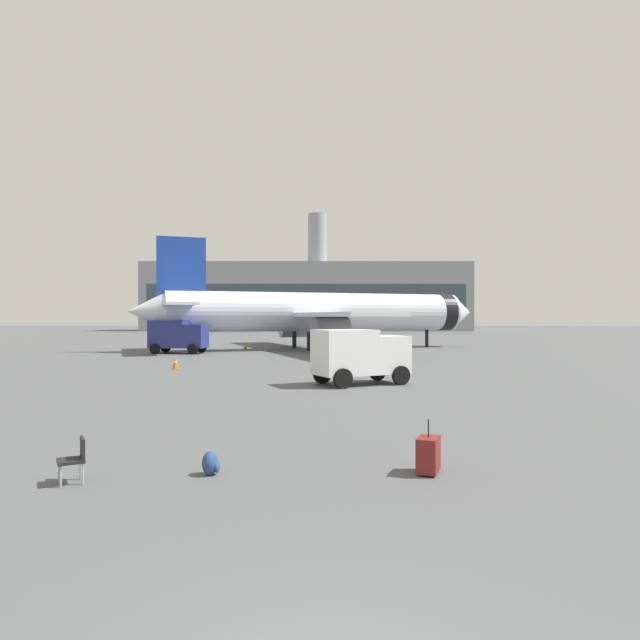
{
  "coord_description": "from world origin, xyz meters",
  "views": [
    {
      "loc": [
        -0.1,
        -4.57,
        3.19
      ],
      "look_at": [
        0.13,
        30.94,
        3.0
      ],
      "focal_mm": 31.77,
      "sensor_mm": 36.0,
      "label": 1
    }
  ],
  "objects_px": {
    "cargo_van": "(360,354)",
    "gate_chair": "(75,457)",
    "safety_cone_mid": "(336,341)",
    "safety_cone_far": "(319,357)",
    "safety_cone_near": "(245,346)",
    "airplane_at_gate": "(318,312)",
    "traveller_backpack": "(211,463)",
    "rolling_suitcase": "(428,454)",
    "service_truck": "(178,335)",
    "safety_cone_outer": "(175,363)"
  },
  "relations": [
    {
      "from": "cargo_van",
      "to": "safety_cone_outer",
      "type": "relative_size",
      "value": 6.32
    },
    {
      "from": "safety_cone_mid",
      "to": "safety_cone_far",
      "type": "height_order",
      "value": "safety_cone_mid"
    },
    {
      "from": "cargo_van",
      "to": "safety_cone_far",
      "type": "xyz_separation_m",
      "value": [
        -1.89,
        13.44,
        -1.12
      ]
    },
    {
      "from": "safety_cone_near",
      "to": "gate_chair",
      "type": "xyz_separation_m",
      "value": [
        2.43,
        -45.31,
        0.2
      ]
    },
    {
      "from": "airplane_at_gate",
      "to": "rolling_suitcase",
      "type": "xyz_separation_m",
      "value": [
        2.08,
        -44.58,
        -3.27
      ]
    },
    {
      "from": "safety_cone_mid",
      "to": "safety_cone_outer",
      "type": "relative_size",
      "value": 0.99
    },
    {
      "from": "rolling_suitcase",
      "to": "traveller_backpack",
      "type": "distance_m",
      "value": 4.42
    },
    {
      "from": "cargo_van",
      "to": "gate_chair",
      "type": "relative_size",
      "value": 5.62
    },
    {
      "from": "airplane_at_gate",
      "to": "gate_chair",
      "type": "height_order",
      "value": "airplane_at_gate"
    },
    {
      "from": "safety_cone_outer",
      "to": "rolling_suitcase",
      "type": "distance_m",
      "value": 25.57
    },
    {
      "from": "safety_cone_outer",
      "to": "gate_chair",
      "type": "distance_m",
      "value": 24.08
    },
    {
      "from": "airplane_at_gate",
      "to": "safety_cone_far",
      "type": "distance_m",
      "value": 16.27
    },
    {
      "from": "safety_cone_far",
      "to": "rolling_suitcase",
      "type": "bearing_deg",
      "value": -85.78
    },
    {
      "from": "traveller_backpack",
      "to": "cargo_van",
      "type": "bearing_deg",
      "value": 74.66
    },
    {
      "from": "safety_cone_far",
      "to": "safety_cone_outer",
      "type": "relative_size",
      "value": 0.89
    },
    {
      "from": "safety_cone_far",
      "to": "safety_cone_near",
      "type": "bearing_deg",
      "value": 114.26
    },
    {
      "from": "safety_cone_outer",
      "to": "rolling_suitcase",
      "type": "relative_size",
      "value": 0.69
    },
    {
      "from": "cargo_van",
      "to": "safety_cone_mid",
      "type": "xyz_separation_m",
      "value": [
        0.22,
        39.2,
        -1.08
      ]
    },
    {
      "from": "safety_cone_mid",
      "to": "traveller_backpack",
      "type": "relative_size",
      "value": 1.57
    },
    {
      "from": "safety_cone_outer",
      "to": "gate_chair",
      "type": "xyz_separation_m",
      "value": [
        4.01,
        -23.74,
        0.12
      ]
    },
    {
      "from": "cargo_van",
      "to": "safety_cone_far",
      "type": "distance_m",
      "value": 13.62
    },
    {
      "from": "cargo_van",
      "to": "traveller_backpack",
      "type": "distance_m",
      "value": 15.9
    },
    {
      "from": "airplane_at_gate",
      "to": "safety_cone_mid",
      "type": "relative_size",
      "value": 46.06
    },
    {
      "from": "airplane_at_gate",
      "to": "service_truck",
      "type": "height_order",
      "value": "airplane_at_gate"
    },
    {
      "from": "rolling_suitcase",
      "to": "cargo_van",
      "type": "bearing_deg",
      "value": 90.84
    },
    {
      "from": "safety_cone_near",
      "to": "rolling_suitcase",
      "type": "bearing_deg",
      "value": -78.19
    },
    {
      "from": "service_truck",
      "to": "safety_cone_mid",
      "type": "height_order",
      "value": "service_truck"
    },
    {
      "from": "gate_chair",
      "to": "cargo_van",
      "type": "bearing_deg",
      "value": 67.09
    },
    {
      "from": "cargo_van",
      "to": "safety_cone_mid",
      "type": "relative_size",
      "value": 6.4
    },
    {
      "from": "service_truck",
      "to": "safety_cone_mid",
      "type": "xyz_separation_m",
      "value": [
        14.42,
        16.34,
        -1.23
      ]
    },
    {
      "from": "airplane_at_gate",
      "to": "safety_cone_outer",
      "type": "xyz_separation_m",
      "value": [
        -8.84,
        -21.46,
        -3.28
      ]
    },
    {
      "from": "safety_cone_near",
      "to": "safety_cone_far",
      "type": "relative_size",
      "value": 0.88
    },
    {
      "from": "airplane_at_gate",
      "to": "traveller_backpack",
      "type": "relative_size",
      "value": 72.47
    },
    {
      "from": "airplane_at_gate",
      "to": "cargo_van",
      "type": "height_order",
      "value": "airplane_at_gate"
    },
    {
      "from": "safety_cone_mid",
      "to": "rolling_suitcase",
      "type": "bearing_deg",
      "value": -90.0
    },
    {
      "from": "safety_cone_mid",
      "to": "safety_cone_far",
      "type": "bearing_deg",
      "value": -94.69
    },
    {
      "from": "airplane_at_gate",
      "to": "rolling_suitcase",
      "type": "bearing_deg",
      "value": -87.32
    },
    {
      "from": "safety_cone_near",
      "to": "safety_cone_mid",
      "type": "distance_m",
      "value": 13.48
    },
    {
      "from": "gate_chair",
      "to": "safety_cone_near",
      "type": "bearing_deg",
      "value": 93.07
    },
    {
      "from": "safety_cone_far",
      "to": "traveller_backpack",
      "type": "distance_m",
      "value": 28.81
    },
    {
      "from": "safety_cone_near",
      "to": "safety_cone_mid",
      "type": "bearing_deg",
      "value": 46.13
    },
    {
      "from": "gate_chair",
      "to": "service_truck",
      "type": "bearing_deg",
      "value": 100.98
    },
    {
      "from": "safety_cone_near",
      "to": "service_truck",
      "type": "bearing_deg",
      "value": -127.49
    },
    {
      "from": "safety_cone_mid",
      "to": "airplane_at_gate",
      "type": "bearing_deg",
      "value": -101.97
    },
    {
      "from": "service_truck",
      "to": "safety_cone_mid",
      "type": "distance_m",
      "value": 21.83
    },
    {
      "from": "service_truck",
      "to": "safety_cone_near",
      "type": "xyz_separation_m",
      "value": [
        5.08,
        6.62,
        -1.31
      ]
    },
    {
      "from": "safety_cone_outer",
      "to": "safety_cone_mid",
      "type": "bearing_deg",
      "value": 70.75
    },
    {
      "from": "airplane_at_gate",
      "to": "safety_cone_near",
      "type": "bearing_deg",
      "value": 179.1
    },
    {
      "from": "service_truck",
      "to": "cargo_van",
      "type": "height_order",
      "value": "service_truck"
    },
    {
      "from": "safety_cone_mid",
      "to": "safety_cone_near",
      "type": "bearing_deg",
      "value": -133.87
    }
  ]
}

